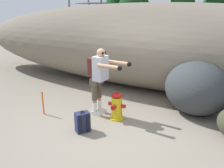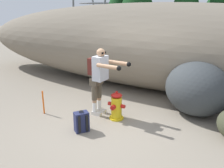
# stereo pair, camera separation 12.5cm
# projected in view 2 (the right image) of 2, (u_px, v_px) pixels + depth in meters

# --- Properties ---
(ground_plane) EXTENTS (56.00, 56.00, 0.04)m
(ground_plane) POSITION_uv_depth(u_px,v_px,m) (109.00, 126.00, 5.46)
(ground_plane) COLOR gray
(dirt_embankment) EXTENTS (15.19, 3.20, 2.71)m
(dirt_embankment) POSITION_uv_depth(u_px,v_px,m) (158.00, 47.00, 7.66)
(dirt_embankment) COLOR #756B5B
(dirt_embankment) RESTS_ON ground_plane
(fire_hydrant) EXTENTS (0.43, 0.39, 0.70)m
(fire_hydrant) POSITION_uv_depth(u_px,v_px,m) (116.00, 107.00, 5.68)
(fire_hydrant) COLOR gold
(fire_hydrant) RESTS_ON ground_plane
(utility_worker) EXTENTS (1.00, 0.57, 1.67)m
(utility_worker) POSITION_uv_depth(u_px,v_px,m) (100.00, 74.00, 5.70)
(utility_worker) COLOR beige
(utility_worker) RESTS_ON ground_plane
(spare_backpack) EXTENTS (0.36, 0.36, 0.47)m
(spare_backpack) POSITION_uv_depth(u_px,v_px,m) (81.00, 122.00, 5.15)
(spare_backpack) COLOR #23284C
(spare_backpack) RESTS_ON ground_plane
(boulder_large) EXTENTS (1.98, 1.87, 1.35)m
(boulder_large) POSITION_uv_depth(u_px,v_px,m) (197.00, 89.00, 5.84)
(boulder_large) COLOR #35393C
(boulder_large) RESTS_ON ground_plane
(survey_stake) EXTENTS (0.04, 0.04, 0.60)m
(survey_stake) POSITION_uv_depth(u_px,v_px,m) (43.00, 102.00, 5.97)
(survey_stake) COLOR #E55914
(survey_stake) RESTS_ON ground_plane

